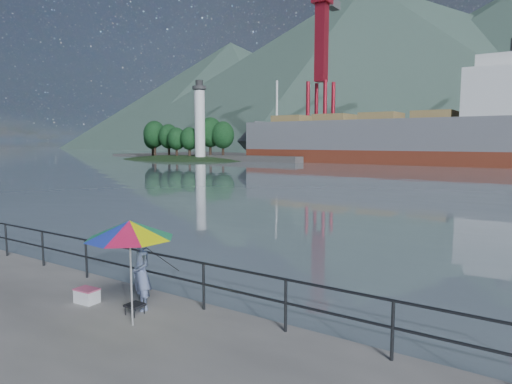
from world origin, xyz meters
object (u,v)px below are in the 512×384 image
(beach_umbrella, at_px, (130,230))
(cooler_bag, at_px, (87,296))
(bulk_carrier, at_px, (398,137))
(fisherman, at_px, (141,273))

(beach_umbrella, bearing_deg, cooler_bag, 171.22)
(cooler_bag, bearing_deg, beach_umbrella, -13.08)
(beach_umbrella, xyz_separation_m, cooler_bag, (-1.81, 0.28, -1.74))
(cooler_bag, relative_size, bulk_carrier, 0.01)
(beach_umbrella, bearing_deg, bulk_carrier, 103.19)
(beach_umbrella, relative_size, bulk_carrier, 0.04)
(bulk_carrier, bearing_deg, cooler_bag, -78.18)
(bulk_carrier, bearing_deg, fisherman, -77.08)
(fisherman, distance_m, cooler_bag, 1.50)
(fisherman, relative_size, beach_umbrella, 0.73)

